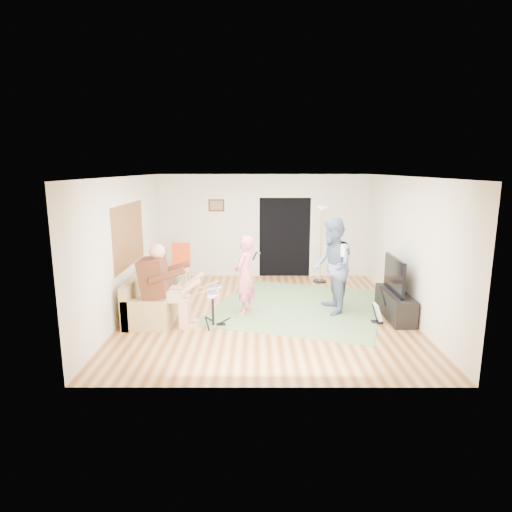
{
  "coord_description": "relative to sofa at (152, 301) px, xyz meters",
  "views": [
    {
      "loc": [
        -0.2,
        -8.21,
        2.87
      ],
      "look_at": [
        -0.21,
        0.3,
        1.1
      ],
      "focal_mm": 30.0,
      "sensor_mm": 36.0,
      "label": 1
    }
  ],
  "objects": [
    {
      "name": "tv_cabinet",
      "position": [
        4.79,
        -0.17,
        -0.02
      ],
      "size": [
        0.4,
        1.4,
        0.5
      ],
      "primitive_type": "cube",
      "color": "black",
      "rests_on": "floor"
    },
    {
      "name": "picture_frame",
      "position": [
        1.04,
        3.07,
        1.63
      ],
      "size": [
        0.42,
        0.03,
        0.32
      ],
      "primitive_type": "cube",
      "color": "#3F2314",
      "rests_on": "walls"
    },
    {
      "name": "sofa",
      "position": [
        0.0,
        0.0,
        0.0
      ],
      "size": [
        0.82,
        1.98,
        0.8
      ],
      "color": "tan",
      "rests_on": "floor"
    },
    {
      "name": "television",
      "position": [
        4.74,
        -0.17,
        0.58
      ],
      "size": [
        0.06,
        1.09,
        0.69
      ],
      "primitive_type": "cube",
      "color": "black",
      "rests_on": "tv_cabinet"
    },
    {
      "name": "microphone",
      "position": [
        2.06,
        0.05,
        0.91
      ],
      "size": [
        0.06,
        0.06,
        0.24
      ],
      "primitive_type": null,
      "color": "black",
      "rests_on": "singer"
    },
    {
      "name": "torchiere_lamp",
      "position": [
        3.71,
        2.46,
        1.06
      ],
      "size": [
        0.35,
        0.35,
        1.93
      ],
      "color": "black",
      "rests_on": "floor"
    },
    {
      "name": "guitarist",
      "position": [
        3.58,
        0.09,
        0.69
      ],
      "size": [
        0.78,
        0.97,
        1.91
      ],
      "primitive_type": "imported",
      "rotation": [
        0.0,
        0.0,
        -1.51
      ],
      "color": "slate",
      "rests_on": "floor"
    },
    {
      "name": "guitar_spare",
      "position": [
        4.36,
        -0.49,
        -0.05
      ],
      "size": [
        0.27,
        0.24,
        0.74
      ],
      "color": "black",
      "rests_on": "floor"
    },
    {
      "name": "ceiling",
      "position": [
        2.29,
        0.08,
        2.43
      ],
      "size": [
        6.0,
        6.0,
        0.0
      ],
      "primitive_type": "plane",
      "rotation": [
        3.14,
        0.0,
        0.0
      ],
      "color": "white",
      "rests_on": "walls"
    },
    {
      "name": "guitar_held",
      "position": [
        3.78,
        0.09,
        1.03
      ],
      "size": [
        0.2,
        0.61,
        0.26
      ],
      "primitive_type": null,
      "rotation": [
        0.0,
        0.0,
        -0.14
      ],
      "color": "white",
      "rests_on": "guitarist"
    },
    {
      "name": "floor",
      "position": [
        2.29,
        0.08,
        -0.27
      ],
      "size": [
        6.0,
        6.0,
        0.0
      ],
      "primitive_type": "plane",
      "color": "brown",
      "rests_on": "ground"
    },
    {
      "name": "dining_chair",
      "position": [
        0.24,
        1.88,
        0.12
      ],
      "size": [
        0.5,
        0.52,
        1.08
      ],
      "rotation": [
        0.0,
        0.0,
        -0.08
      ],
      "color": "beige",
      "rests_on": "floor"
    },
    {
      "name": "doorway",
      "position": [
        2.84,
        3.07,
        0.78
      ],
      "size": [
        2.1,
        0.0,
        2.1
      ],
      "primitive_type": "plane",
      "rotation": [
        1.57,
        0.0,
        0.0
      ],
      "color": "black",
      "rests_on": "walls"
    },
    {
      "name": "area_rug",
      "position": [
        2.95,
        0.48,
        -0.26
      ],
      "size": [
        4.12,
        4.17,
        0.02
      ],
      "primitive_type": "cube",
      "rotation": [
        0.0,
        0.0,
        -0.3
      ],
      "color": "#5A7949",
      "rests_on": "floor"
    },
    {
      "name": "window_blinds",
      "position": [
        -0.46,
        0.28,
        1.28
      ],
      "size": [
        0.0,
        2.05,
        2.05
      ],
      "primitive_type": "plane",
      "rotation": [
        1.57,
        0.0,
        1.57
      ],
      "color": "brown",
      "rests_on": "walls"
    },
    {
      "name": "walls",
      "position": [
        2.29,
        0.08,
        1.08
      ],
      "size": [
        5.5,
        6.0,
        2.7
      ],
      "primitive_type": null,
      "color": "beige",
      "rests_on": "floor"
    },
    {
      "name": "drummer",
      "position": [
        0.44,
        -0.65,
        0.33
      ],
      "size": [
        1.0,
        0.56,
        1.54
      ],
      "color": "#522817",
      "rests_on": "sofa"
    },
    {
      "name": "drum_kit",
      "position": [
        1.29,
        -0.65,
        0.04
      ],
      "size": [
        0.39,
        0.69,
        0.71
      ],
      "color": "black",
      "rests_on": "floor"
    },
    {
      "name": "singer",
      "position": [
        1.86,
        0.05,
        0.52
      ],
      "size": [
        0.56,
        0.67,
        1.57
      ],
      "primitive_type": "imported",
      "rotation": [
        0.0,
        0.0,
        -1.93
      ],
      "color": "#E46379",
      "rests_on": "floor"
    }
  ]
}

